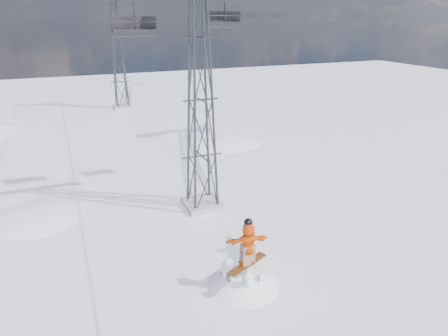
{
  "coord_description": "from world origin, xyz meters",
  "views": [
    {
      "loc": [
        -5.21,
        -9.36,
        9.16
      ],
      "look_at": [
        0.34,
        4.03,
        3.59
      ],
      "focal_mm": 32.0,
      "sensor_mm": 36.0,
      "label": 1
    }
  ],
  "objects": [
    {
      "name": "snowboarder_jump",
      "position": [
        0.04,
        1.46,
        -1.64
      ],
      "size": [
        4.4,
        4.4,
        6.78
      ],
      "color": "white",
      "rests_on": "ground"
    },
    {
      "name": "lift_chair_near",
      "position": [
        -1.4,
        10.98,
        8.71
      ],
      "size": [
        2.15,
        0.62,
        2.67
      ],
      "color": "black",
      "rests_on": "ground"
    },
    {
      "name": "ground",
      "position": [
        0.0,
        0.0,
        0.0
      ],
      "size": [
        120.0,
        120.0,
        0.0
      ],
      "primitive_type": "plane",
      "color": "white",
      "rests_on": "ground"
    },
    {
      "name": "lift_chair_mid",
      "position": [
        3.0,
        10.43,
        9.01
      ],
      "size": [
        1.86,
        0.53,
        2.3
      ],
      "color": "black",
      "rests_on": "ground"
    },
    {
      "name": "lift_tower_far",
      "position": [
        0.8,
        33.0,
        5.47
      ],
      "size": [
        5.2,
        1.8,
        11.43
      ],
      "color": "#999999",
      "rests_on": "ground"
    },
    {
      "name": "snow_terrain",
      "position": [
        -4.77,
        21.24,
        -9.59
      ],
      "size": [
        39.0,
        37.0,
        22.0
      ],
      "color": "white",
      "rests_on": "ground"
    },
    {
      "name": "lift_tower_near",
      "position": [
        0.8,
        8.0,
        5.47
      ],
      "size": [
        5.2,
        1.8,
        11.43
      ],
      "color": "#999999",
      "rests_on": "ground"
    }
  ]
}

